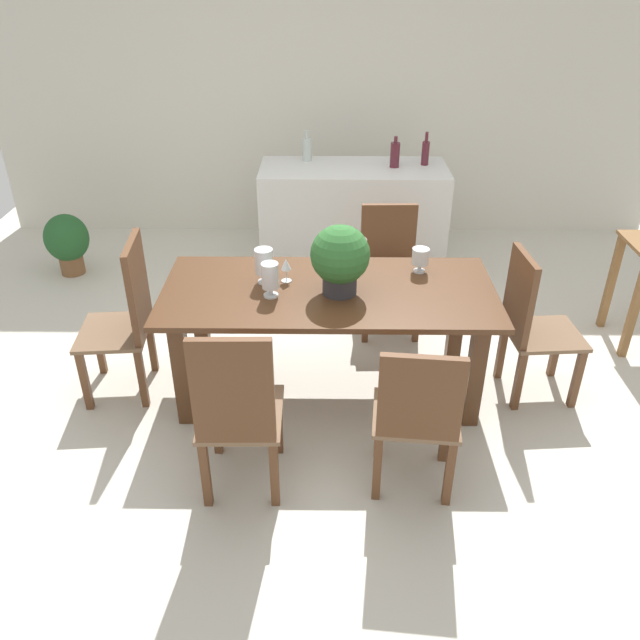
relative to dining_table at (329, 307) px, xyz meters
name	(u,v)px	position (x,y,z in m)	size (l,w,h in m)	color
ground_plane	(328,371)	(0.00, 0.20, -0.63)	(7.04, 7.04, 0.00)	beige
back_wall	(329,98)	(0.00, 2.80, 0.67)	(6.40, 0.10, 2.60)	beige
dining_table	(329,307)	(0.00, 0.00, 0.00)	(2.02, 0.92, 0.75)	#4C2D19
chair_near_left	(237,410)	(-0.45, -0.92, -0.07)	(0.43, 0.48, 1.04)	brown
chair_far_right	(389,262)	(0.45, 0.91, -0.12)	(0.46, 0.49, 0.91)	brown
chair_foot_end	(531,321)	(1.25, -0.01, -0.09)	(0.47, 0.45, 0.99)	brown
chair_head_end	(128,313)	(-1.25, 0.01, -0.06)	(0.46, 0.51, 1.05)	brown
chair_near_right	(417,415)	(0.45, -0.90, -0.11)	(0.48, 0.45, 0.93)	brown
flower_centerpiece	(340,257)	(0.06, -0.04, 0.35)	(0.35, 0.35, 0.42)	#333338
crystal_vase_left	(264,263)	(-0.39, 0.09, 0.26)	(0.11, 0.11, 0.22)	silver
crystal_vase_center_near	(420,257)	(0.58, 0.25, 0.22)	(0.11, 0.11, 0.16)	silver
crystal_vase_right	(270,277)	(-0.34, -0.09, 0.25)	(0.10, 0.10, 0.21)	silver
wine_glass	(286,265)	(-0.26, 0.11, 0.23)	(0.06, 0.06, 0.15)	silver
kitchen_counter	(352,220)	(0.21, 1.82, -0.16)	(1.57, 0.65, 0.94)	silver
wine_bottle_amber	(307,149)	(-0.19, 2.00, 0.42)	(0.08, 0.08, 0.26)	#B2BFB7
wine_bottle_green	(425,152)	(0.81, 1.90, 0.42)	(0.06, 0.06, 0.27)	#511E28
wine_bottle_dark	(395,154)	(0.55, 1.83, 0.42)	(0.08, 0.08, 0.25)	#511E28
potted_plant_floor	(67,241)	(-2.29, 1.72, -0.32)	(0.38, 0.38, 0.55)	brown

